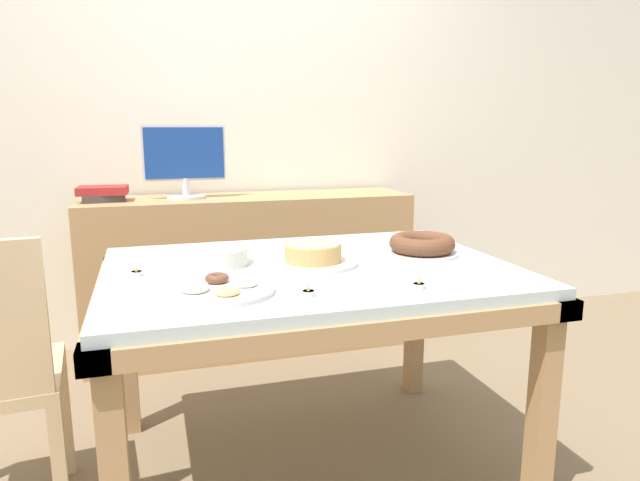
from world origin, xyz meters
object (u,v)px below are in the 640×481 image
(cake_golden_bundt, at_px, (422,245))
(tealight_near_front, at_px, (137,273))
(tealight_left_edge, at_px, (399,236))
(cake_chocolate_round, at_px, (313,255))
(pastry_platter, at_px, (221,289))
(computer_monitor, at_px, (185,162))
(tealight_near_cakes, at_px, (419,285))
(tealight_right_edge, at_px, (308,293))
(plate_stack, at_px, (218,256))
(book_stack, at_px, (103,193))

(cake_golden_bundt, xyz_separation_m, tealight_near_front, (-1.02, -0.02, -0.03))
(cake_golden_bundt, relative_size, tealight_near_front, 6.70)
(cake_golden_bundt, height_order, tealight_left_edge, cake_golden_bundt)
(tealight_near_front, bearing_deg, cake_chocolate_round, -1.16)
(pastry_platter, distance_m, tealight_left_edge, 1.03)
(computer_monitor, height_order, tealight_near_front, computer_monitor)
(computer_monitor, xyz_separation_m, pastry_platter, (-0.00, -1.45, -0.28))
(computer_monitor, bearing_deg, cake_chocolate_round, -73.80)
(cake_golden_bundt, height_order, tealight_near_cakes, cake_golden_bundt)
(computer_monitor, distance_m, cake_golden_bundt, 1.43)
(cake_golden_bundt, distance_m, tealight_near_cakes, 0.46)
(cake_chocolate_round, xyz_separation_m, tealight_right_edge, (-0.12, -0.36, -0.02))
(computer_monitor, bearing_deg, plate_stack, -88.34)
(cake_golden_bundt, relative_size, pastry_platter, 0.89)
(plate_stack, distance_m, tealight_right_edge, 0.49)
(pastry_platter, xyz_separation_m, tealight_near_front, (-0.24, 0.27, -0.00))
(book_stack, bearing_deg, tealight_near_front, -81.83)
(plate_stack, height_order, tealight_near_cakes, plate_stack)
(tealight_near_front, height_order, tealight_right_edge, same)
(plate_stack, height_order, tealight_left_edge, plate_stack)
(book_stack, relative_size, tealight_right_edge, 6.16)
(tealight_left_edge, bearing_deg, tealight_near_cakes, -110.05)
(pastry_platter, height_order, tealight_near_front, pastry_platter)
(tealight_near_front, bearing_deg, computer_monitor, 78.63)
(cake_golden_bundt, height_order, tealight_right_edge, cake_golden_bundt)
(computer_monitor, height_order, cake_chocolate_round, computer_monitor)
(cake_chocolate_round, bearing_deg, tealight_near_front, 178.84)
(tealight_near_front, bearing_deg, pastry_platter, -48.68)
(book_stack, xyz_separation_m, tealight_right_edge, (0.64, -1.56, -0.13))
(book_stack, distance_m, pastry_platter, 1.51)
(tealight_left_edge, distance_m, tealight_near_cakes, 0.77)
(book_stack, height_order, plate_stack, book_stack)
(tealight_near_front, distance_m, tealight_right_edge, 0.60)
(pastry_platter, xyz_separation_m, tealight_left_edge, (0.83, 0.60, -0.00))
(computer_monitor, relative_size, tealight_near_front, 10.60)
(computer_monitor, height_order, tealight_near_cakes, computer_monitor)
(cake_chocolate_round, xyz_separation_m, tealight_near_front, (-0.59, 0.01, -0.02))
(computer_monitor, relative_size, tealight_right_edge, 10.60)
(book_stack, relative_size, cake_golden_bundt, 0.92)
(book_stack, bearing_deg, cake_chocolate_round, -57.74)
(cake_golden_bundt, relative_size, tealight_left_edge, 6.70)
(pastry_platter, bearing_deg, tealight_right_edge, -23.66)
(tealight_right_edge, bearing_deg, plate_stack, 113.73)
(cake_golden_bundt, distance_m, tealight_left_edge, 0.32)
(plate_stack, height_order, tealight_right_edge, plate_stack)
(cake_chocolate_round, bearing_deg, tealight_left_edge, 35.68)
(tealight_near_cakes, bearing_deg, cake_chocolate_round, 119.70)
(computer_monitor, distance_m, tealight_near_cakes, 1.70)
(tealight_near_front, relative_size, tealight_right_edge, 1.00)
(pastry_platter, xyz_separation_m, plate_stack, (0.03, 0.35, 0.02))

